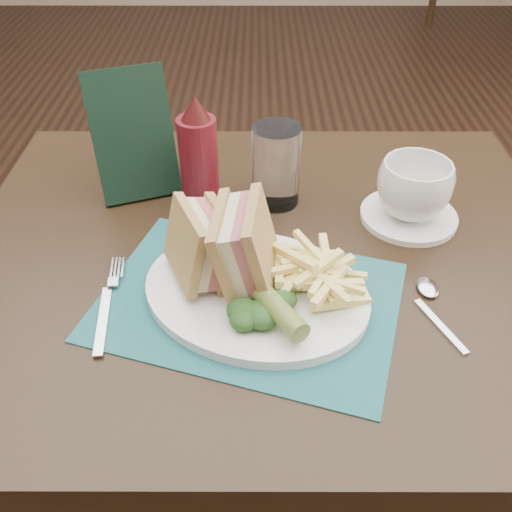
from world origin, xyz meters
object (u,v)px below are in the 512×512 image
Objects in this scene: table_main at (265,405)px; check_presenter at (133,135)px; saucer at (408,216)px; drinking_glass at (276,166)px; coffee_cup at (414,189)px; placemat at (249,301)px; plate at (256,293)px; sandwich_half_a at (185,248)px; sandwich_half_b at (229,244)px; ketchup_bottle at (198,154)px.

table_main is 0.54m from check_presenter.
saucer is 1.15× the size of drinking_glass.
coffee_cup is at bearing 0.00° from saucer.
drinking_glass is (0.02, 0.13, 0.44)m from table_main.
plate is at bearing 32.48° from placemat.
sandwich_half_a is 0.80× the size of drinking_glass.
coffee_cup is (0.22, 0.08, 0.43)m from table_main.
coffee_cup is at bearing 18.99° from table_main.
check_presenter reaches higher than placemat.
sandwich_half_b is 0.21m from ketchup_bottle.
drinking_glass reaches higher than placemat.
drinking_glass is (0.04, 0.24, 0.06)m from placemat.
saucer reaches higher than table_main.
sandwich_half_a reaches higher than saucer.
sandwich_half_a is 0.37m from coffee_cup.
ketchup_bottle is at bearing -173.37° from drinking_glass.
coffee_cup reaches higher than plate.
sandwich_half_a is 0.20m from ketchup_bottle.
coffee_cup is (0.24, 0.18, 0.04)m from plate.
placemat is at bearing -76.49° from check_presenter.
sandwich_half_b is at bearing 171.71° from plate.
drinking_glass is at bearing 104.43° from plate.
drinking_glass is (0.03, 0.23, 0.06)m from plate.
coffee_cup is at bearing -6.53° from ketchup_bottle.
table_main is 7.99× the size of coffee_cup.
placemat is 0.01m from plate.
coffee_cup is 0.61× the size of ketchup_bottle.
check_presenter is (-0.10, 0.25, 0.03)m from sandwich_half_a.
saucer is at bearing 3.04° from sandwich_half_a.
table_main is 0.46m from drinking_glass.
coffee_cup is 0.54× the size of check_presenter.
sandwich_half_a is (-0.09, 0.02, 0.06)m from plate.
sandwich_half_a is 0.25m from drinking_glass.
saucer is 1.33× the size of coffee_cup.
check_presenter is (-0.21, 0.16, 0.48)m from table_main.
saucer is (0.22, 0.08, 0.38)m from table_main.
sandwich_half_b is at bearing -120.74° from table_main.
table_main is at bearing -58.07° from check_presenter.
sandwich_half_b is (-0.03, 0.03, 0.07)m from placemat.
sandwich_half_a reaches higher than plate.
saucer is at bearing 18.99° from table_main.
ketchup_bottle is (-0.10, 0.11, 0.47)m from table_main.
ketchup_bottle is at bearing 109.20° from placemat.
placemat is 0.34m from check_presenter.
coffee_cup is (0.33, 0.16, -0.01)m from sandwich_half_a.
ketchup_bottle is (-0.33, 0.04, 0.09)m from saucer.
sandwich_half_a is 0.37m from saucer.
ketchup_bottle is at bearing 133.94° from plate.
coffee_cup is 0.21m from drinking_glass.
coffee_cup is 0.44m from check_presenter.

